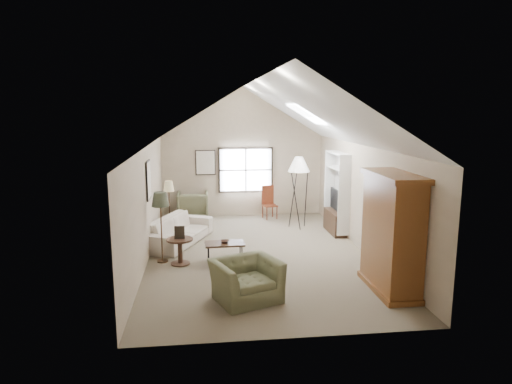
{
  "coord_description": "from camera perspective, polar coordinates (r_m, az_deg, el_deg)",
  "views": [
    {
      "loc": [
        -1.25,
        -10.14,
        3.35
      ],
      "look_at": [
        0.0,
        0.4,
        1.4
      ],
      "focal_mm": 32.0,
      "sensor_mm": 36.0,
      "label": 1
    }
  ],
  "objects": [
    {
      "name": "armchair_far",
      "position": [
        14.03,
        -7.89,
        -1.72
      ],
      "size": [
        0.91,
        0.94,
        0.85
      ],
      "primitive_type": "imported",
      "rotation": [
        0.0,
        0.0,
        3.14
      ],
      "color": "#666949",
      "rests_on": "ground"
    },
    {
      "name": "tv_panel",
      "position": [
        12.51,
        9.95,
        -0.95
      ],
      "size": [
        0.05,
        0.9,
        0.55
      ],
      "primitive_type": "cube",
      "color": "black",
      "rests_on": "media_console"
    },
    {
      "name": "media_console",
      "position": [
        12.64,
        9.87,
        -3.71
      ],
      "size": [
        0.34,
        1.18,
        0.6
      ],
      "primitive_type": "cube",
      "color": "#382316",
      "rests_on": "ground"
    },
    {
      "name": "sofa",
      "position": [
        11.65,
        -9.62,
        -4.74
      ],
      "size": [
        1.74,
        2.46,
        0.67
      ],
      "primitive_type": "imported",
      "rotation": [
        0.0,
        0.0,
        1.16
      ],
      "color": "beige",
      "rests_on": "ground"
    },
    {
      "name": "tan_lamp",
      "position": [
        12.75,
        -10.77,
        -1.69
      ],
      "size": [
        0.38,
        0.38,
        1.44
      ],
      "primitive_type": null,
      "rotation": [
        0.0,
        0.0,
        -0.41
      ],
      "color": "tan",
      "rests_on": "ground"
    },
    {
      "name": "side_chair",
      "position": [
        14.0,
        1.74,
        -1.31
      ],
      "size": [
        0.48,
        0.48,
        1.01
      ],
      "primitive_type": "cube",
      "rotation": [
        0.0,
        0.0,
        0.26
      ],
      "color": "brown",
      "rests_on": "ground"
    },
    {
      "name": "coffee_table",
      "position": [
        10.17,
        -3.92,
        -7.54
      ],
      "size": [
        0.88,
        0.51,
        0.44
      ],
      "primitive_type": "cube",
      "rotation": [
        0.0,
        0.0,
        0.04
      ],
      "color": "#382417",
      "rests_on": "ground"
    },
    {
      "name": "wall_art",
      "position": [
        12.2,
        -9.68,
        2.62
      ],
      "size": [
        1.97,
        3.71,
        0.88
      ],
      "color": "black",
      "rests_on": "room_shell"
    },
    {
      "name": "armoire",
      "position": [
        8.76,
        16.62,
        -4.92
      ],
      "size": [
        0.6,
        1.5,
        2.2
      ],
      "primitive_type": "cube",
      "color": "brown",
      "rests_on": "ground"
    },
    {
      "name": "tripod_lamp",
      "position": [
        12.83,
        5.32,
        -0.03
      ],
      "size": [
        0.73,
        0.73,
        2.07
      ],
      "primitive_type": null,
      "rotation": [
        0.0,
        0.0,
        0.26
      ],
      "color": "white",
      "rests_on": "ground"
    },
    {
      "name": "window",
      "position": [
        14.29,
        -1.29,
        2.77
      ],
      "size": [
        1.72,
        0.08,
        1.42
      ],
      "primitive_type": "cube",
      "color": "black",
      "rests_on": "room_shell"
    },
    {
      "name": "armchair_near",
      "position": [
        8.2,
        -1.23,
        -10.96
      ],
      "size": [
        1.38,
        1.3,
        0.72
      ],
      "primitive_type": "imported",
      "rotation": [
        0.0,
        0.0,
        0.37
      ],
      "color": "#5C6043",
      "rests_on": "ground"
    },
    {
      "name": "tv_alcove",
      "position": [
        12.47,
        10.08,
        0.09
      ],
      "size": [
        0.32,
        1.3,
        2.1
      ],
      "primitive_type": "cube",
      "color": "white",
      "rests_on": "ground"
    },
    {
      "name": "skylight",
      "position": [
        11.33,
        6.33,
        9.69
      ],
      "size": [
        0.8,
        1.2,
        0.52
      ],
      "primitive_type": null,
      "color": "white",
      "rests_on": "room_shell"
    },
    {
      "name": "dark_lamp",
      "position": [
        10.2,
        -11.75,
        -4.28
      ],
      "size": [
        0.5,
        0.5,
        1.6
      ],
      "primitive_type": null,
      "rotation": [
        0.0,
        0.0,
        -0.41
      ],
      "color": "#2A2F21",
      "rests_on": "ground"
    },
    {
      "name": "room_shell",
      "position": [
        10.22,
        0.27,
        9.61
      ],
      "size": [
        5.01,
        8.01,
        4.0
      ],
      "color": "#706350",
      "rests_on": "ground"
    },
    {
      "name": "bowl",
      "position": [
        10.1,
        -3.94,
        -6.21
      ],
      "size": [
        0.21,
        0.21,
        0.05
      ],
      "primitive_type": "imported",
      "rotation": [
        0.0,
        0.0,
        0.04
      ],
      "color": "#341C15",
      "rests_on": "coffee_table"
    },
    {
      "name": "side_table",
      "position": [
        10.13,
        -9.47,
        -7.34
      ],
      "size": [
        0.76,
        0.76,
        0.57
      ],
      "primitive_type": "cylinder",
      "rotation": [
        0.0,
        0.0,
        -0.41
      ],
      "color": "#3D2318",
      "rests_on": "ground"
    }
  ]
}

